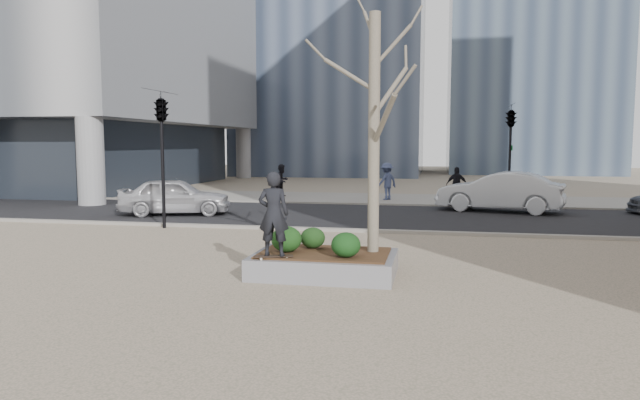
% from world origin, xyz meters
% --- Properties ---
extents(ground, '(120.00, 120.00, 0.00)m').
position_xyz_m(ground, '(0.00, 0.00, 0.00)').
color(ground, tan).
rests_on(ground, ground).
extents(street, '(60.00, 8.00, 0.02)m').
position_xyz_m(street, '(0.00, 10.00, 0.01)').
color(street, black).
rests_on(street, ground).
extents(far_sidewalk, '(60.00, 6.00, 0.02)m').
position_xyz_m(far_sidewalk, '(0.00, 17.00, 0.01)').
color(far_sidewalk, gray).
rests_on(far_sidewalk, ground).
extents(planter, '(3.00, 2.00, 0.45)m').
position_xyz_m(planter, '(1.00, 0.00, 0.23)').
color(planter, gray).
rests_on(planter, ground).
extents(planter_mulch, '(2.70, 1.70, 0.04)m').
position_xyz_m(planter_mulch, '(1.00, 0.00, 0.47)').
color(planter_mulch, '#382314').
rests_on(planter_mulch, planter).
extents(sycamore_tree, '(2.80, 2.80, 6.60)m').
position_xyz_m(sycamore_tree, '(2.00, 0.30, 3.79)').
color(sycamore_tree, gray).
rests_on(sycamore_tree, planter_mulch).
extents(shrub_left, '(0.65, 0.65, 0.55)m').
position_xyz_m(shrub_left, '(0.21, -0.15, 0.77)').
color(shrub_left, '#193F14').
rests_on(shrub_left, planter_mulch).
extents(shrub_middle, '(0.54, 0.54, 0.46)m').
position_xyz_m(shrub_middle, '(0.66, 0.39, 0.72)').
color(shrub_middle, black).
rests_on(shrub_middle, planter_mulch).
extents(shrub_right, '(0.60, 0.60, 0.51)m').
position_xyz_m(shrub_right, '(1.53, -0.46, 0.75)').
color(shrub_right, '#113712').
rests_on(shrub_right, planter_mulch).
extents(skateboard, '(0.80, 0.42, 0.08)m').
position_xyz_m(skateboard, '(0.10, -0.75, 0.49)').
color(skateboard, black).
rests_on(skateboard, planter).
extents(skateboarder, '(0.65, 0.45, 1.71)m').
position_xyz_m(skateboarder, '(0.10, -0.75, 1.38)').
color(skateboarder, black).
rests_on(skateboarder, skateboard).
extents(police_car, '(4.55, 2.88, 1.44)m').
position_xyz_m(police_car, '(-6.66, 8.85, 0.74)').
color(police_car, silver).
rests_on(police_car, street).
extents(car_silver, '(5.23, 2.94, 1.63)m').
position_xyz_m(car_silver, '(5.89, 12.42, 0.84)').
color(car_silver, '#AEB1B6').
rests_on(car_silver, street).
extents(pedestrian_a, '(0.92, 1.01, 1.68)m').
position_xyz_m(pedestrian_a, '(-4.57, 17.08, 0.87)').
color(pedestrian_a, black).
rests_on(pedestrian_a, far_sidewalk).
extents(pedestrian_b, '(1.30, 1.33, 1.83)m').
position_xyz_m(pedestrian_b, '(0.95, 16.43, 0.94)').
color(pedestrian_b, '#3B466B').
rests_on(pedestrian_b, far_sidewalk).
extents(pedestrian_c, '(1.02, 0.52, 1.67)m').
position_xyz_m(pedestrian_c, '(4.30, 15.73, 0.86)').
color(pedestrian_c, black).
rests_on(pedestrian_c, far_sidewalk).
extents(traffic_light_near, '(0.60, 2.48, 4.50)m').
position_xyz_m(traffic_light_near, '(-5.50, 5.60, 2.25)').
color(traffic_light_near, black).
rests_on(traffic_light_near, ground).
extents(traffic_light_far, '(0.60, 2.48, 4.50)m').
position_xyz_m(traffic_light_far, '(6.50, 14.60, 2.25)').
color(traffic_light_far, black).
rests_on(traffic_light_far, ground).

